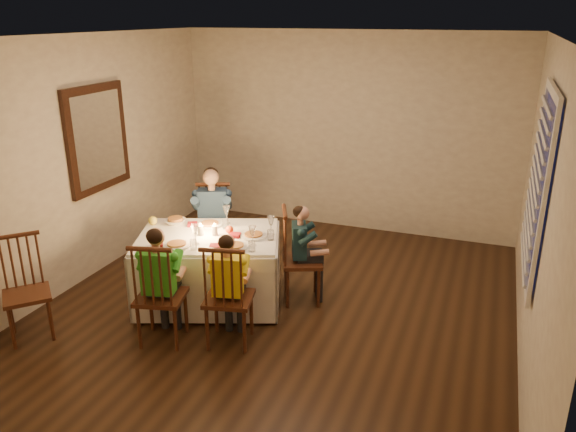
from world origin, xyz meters
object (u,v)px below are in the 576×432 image
at_px(dining_table, 209,255).
at_px(chair_end, 302,299).
at_px(child_teal, 302,299).
at_px(child_yellow, 231,342).
at_px(chair_extra, 34,336).
at_px(child_green, 165,340).
at_px(adult, 215,269).
at_px(chair_adult, 215,269).
at_px(chair_near_right, 231,342).
at_px(serving_bowl, 176,222).
at_px(chair_near_left, 165,340).

bearing_deg(dining_table, chair_end, 1.60).
bearing_deg(child_teal, child_yellow, 137.47).
bearing_deg(chair_extra, child_teal, -10.62).
bearing_deg(chair_end, dining_table, 88.71).
relative_size(chair_extra, child_green, 0.87).
distance_m(chair_extra, adult, 2.07).
xyz_separation_m(dining_table, chair_extra, (-1.20, -1.17, -0.52)).
relative_size(chair_adult, child_yellow, 0.95).
bearing_deg(chair_near_right, dining_table, -62.72).
bearing_deg(dining_table, child_yellow, -70.22).
height_order(dining_table, serving_bowl, serving_bowl).
distance_m(chair_adult, chair_near_right, 1.57).
bearing_deg(adult, serving_bowl, -128.40).
bearing_deg(chair_adult, child_green, -103.18).
bearing_deg(adult, chair_extra, -138.64).
relative_size(chair_near_right, adult, 0.82).
relative_size(dining_table, child_teal, 1.62).
relative_size(chair_near_right, child_teal, 0.97).
xyz_separation_m(chair_near_right, serving_bowl, (-0.99, 0.79, 0.75)).
bearing_deg(child_teal, serving_bowl, 74.72).
bearing_deg(chair_extra, child_green, -29.33).
distance_m(chair_adult, adult, 0.00).
height_order(child_teal, serving_bowl, serving_bowl).
distance_m(child_green, child_teal, 1.47).
bearing_deg(child_yellow, dining_table, -62.72).
bearing_deg(adult, chair_adult, 0.00).
bearing_deg(chair_adult, adult, 0.00).
distance_m(chair_near_left, adult, 1.53).
bearing_deg(chair_extra, serving_bowl, 14.03).
bearing_deg(chair_adult, child_yellow, -80.86).
bearing_deg(chair_near_right, child_teal, -122.14).
bearing_deg(child_green, chair_near_left, 180.00).
height_order(chair_end, serving_bowl, serving_bowl).
distance_m(chair_end, child_yellow, 1.03).
xyz_separation_m(chair_near_left, child_yellow, (0.57, 0.18, 0.00)).
distance_m(chair_end, child_teal, 0.00).
distance_m(dining_table, chair_near_left, 0.96).
bearing_deg(dining_table, adult, 94.06).
height_order(adult, serving_bowl, serving_bowl).
bearing_deg(chair_near_right, adult, -70.35).
distance_m(chair_adult, chair_extra, 2.07).
height_order(chair_near_right, child_yellow, child_yellow).
relative_size(child_green, child_yellow, 1.04).
xyz_separation_m(chair_near_left, serving_bowl, (-0.42, 0.97, 0.75)).
distance_m(child_teal, serving_bowl, 1.54).
bearing_deg(chair_extra, chair_adult, 17.74).
bearing_deg(child_yellow, chair_extra, 4.83).
height_order(child_green, child_yellow, child_green).
height_order(chair_near_left, serving_bowl, serving_bowl).
relative_size(dining_table, child_yellow, 1.59).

